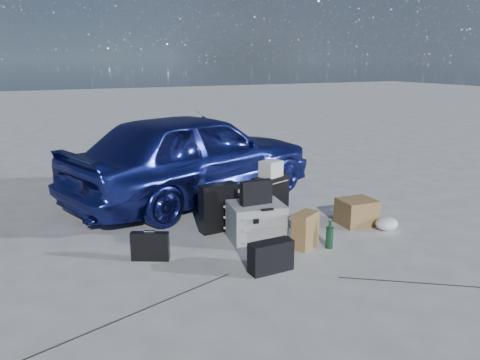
% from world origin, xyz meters
% --- Properties ---
extents(ground, '(60.00, 60.00, 0.00)m').
position_xyz_m(ground, '(0.00, 0.00, 0.00)').
color(ground, silver).
rests_on(ground, ground).
extents(car, '(4.12, 2.68, 1.30)m').
position_xyz_m(car, '(-0.07, 2.26, 0.65)').
color(car, navy).
rests_on(car, ground).
extents(pelican_case, '(0.66, 0.58, 0.43)m').
position_xyz_m(pelican_case, '(-0.01, 0.44, 0.22)').
color(pelican_case, gray).
rests_on(pelican_case, ground).
extents(laptop_bag, '(0.36, 0.10, 0.27)m').
position_xyz_m(laptop_bag, '(-0.02, 0.43, 0.57)').
color(laptop_bag, black).
rests_on(laptop_bag, pelican_case).
extents(briefcase, '(0.38, 0.25, 0.30)m').
position_xyz_m(briefcase, '(-1.24, 0.42, 0.15)').
color(briefcase, black).
rests_on(briefcase, ground).
extents(suitcase_left, '(0.46, 0.19, 0.58)m').
position_xyz_m(suitcase_left, '(-0.28, 0.89, 0.29)').
color(suitcase_left, black).
rests_on(suitcase_left, ground).
extents(suitcase_right, '(0.54, 0.34, 0.61)m').
position_xyz_m(suitcase_right, '(0.41, 0.87, 0.30)').
color(suitcase_right, black).
rests_on(suitcase_right, ground).
extents(white_carton, '(0.30, 0.27, 0.19)m').
position_xyz_m(white_carton, '(0.40, 0.86, 0.70)').
color(white_carton, silver).
rests_on(white_carton, suitcase_right).
extents(duffel_bag, '(0.70, 0.42, 0.33)m').
position_xyz_m(duffel_bag, '(0.20, 1.23, 0.16)').
color(duffel_bag, black).
rests_on(duffel_bag, ground).
extents(flat_box_white, '(0.43, 0.36, 0.06)m').
position_xyz_m(flat_box_white, '(0.19, 1.24, 0.36)').
color(flat_box_white, silver).
rests_on(flat_box_white, duffel_bag).
extents(flat_box_black, '(0.28, 0.23, 0.05)m').
position_xyz_m(flat_box_black, '(0.21, 1.26, 0.42)').
color(flat_box_black, black).
rests_on(flat_box_black, flat_box_white).
extents(kraft_bag, '(0.35, 0.29, 0.40)m').
position_xyz_m(kraft_bag, '(0.37, 0.02, 0.20)').
color(kraft_bag, olive).
rests_on(kraft_bag, ground).
extents(cardboard_box, '(0.45, 0.40, 0.32)m').
position_xyz_m(cardboard_box, '(1.36, 0.37, 0.16)').
color(cardboard_box, '#9B6F43').
rests_on(cardboard_box, ground).
extents(plastic_bag, '(0.32, 0.28, 0.16)m').
position_xyz_m(plastic_bag, '(1.55, 0.04, 0.08)').
color(plastic_bag, white).
rests_on(plastic_bag, ground).
extents(messenger_bag, '(0.44, 0.18, 0.30)m').
position_xyz_m(messenger_bag, '(-0.26, -0.34, 0.15)').
color(messenger_bag, black).
rests_on(messenger_bag, ground).
extents(green_bottle, '(0.10, 0.10, 0.32)m').
position_xyz_m(green_bottle, '(0.59, -0.12, 0.16)').
color(green_bottle, '#11331E').
rests_on(green_bottle, ground).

